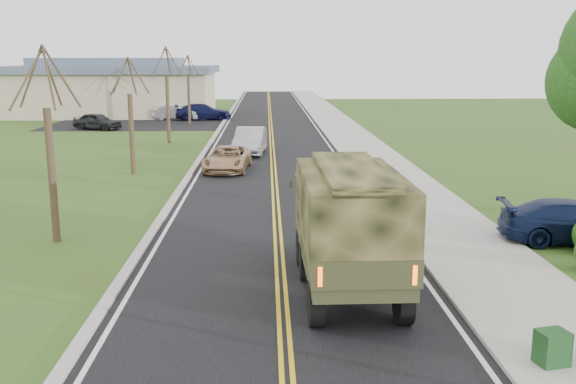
{
  "coord_description": "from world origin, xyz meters",
  "views": [
    {
      "loc": [
        -0.35,
        -9.75,
        5.71
      ],
      "look_at": [
        0.28,
        8.78,
        1.8
      ],
      "focal_mm": 40.0,
      "sensor_mm": 36.0,
      "label": 1
    }
  ],
  "objects_px": {
    "pickup_navy": "(576,222)",
    "sedan_silver": "(250,141)",
    "suv_champagne": "(227,159)",
    "utility_box_far": "(552,348)",
    "military_truck": "(347,218)"
  },
  "relations": [
    {
      "from": "pickup_navy",
      "to": "sedan_silver",
      "type": "bearing_deg",
      "value": 36.12
    },
    {
      "from": "suv_champagne",
      "to": "utility_box_far",
      "type": "xyz_separation_m",
      "value": [
        7.29,
        -21.59,
        -0.2
      ]
    },
    {
      "from": "military_truck",
      "to": "suv_champagne",
      "type": "height_order",
      "value": "military_truck"
    },
    {
      "from": "sedan_silver",
      "to": "utility_box_far",
      "type": "height_order",
      "value": "sedan_silver"
    },
    {
      "from": "suv_champagne",
      "to": "military_truck",
      "type": "bearing_deg",
      "value": -71.89
    },
    {
      "from": "pickup_navy",
      "to": "suv_champagne",
      "type": "bearing_deg",
      "value": 48.2
    },
    {
      "from": "military_truck",
      "to": "pickup_navy",
      "type": "height_order",
      "value": "military_truck"
    },
    {
      "from": "military_truck",
      "to": "sedan_silver",
      "type": "bearing_deg",
      "value": 96.53
    },
    {
      "from": "military_truck",
      "to": "utility_box_far",
      "type": "bearing_deg",
      "value": -53.31
    },
    {
      "from": "sedan_silver",
      "to": "utility_box_far",
      "type": "xyz_separation_m",
      "value": [
        6.27,
        -27.46,
        -0.36
      ]
    },
    {
      "from": "pickup_navy",
      "to": "utility_box_far",
      "type": "height_order",
      "value": "pickup_navy"
    },
    {
      "from": "sedan_silver",
      "to": "utility_box_far",
      "type": "distance_m",
      "value": 28.17
    },
    {
      "from": "military_truck",
      "to": "utility_box_far",
      "type": "xyz_separation_m",
      "value": [
        3.31,
        -4.32,
        -1.42
      ]
    },
    {
      "from": "pickup_navy",
      "to": "military_truck",
      "type": "bearing_deg",
      "value": 123.94
    },
    {
      "from": "sedan_silver",
      "to": "pickup_navy",
      "type": "bearing_deg",
      "value": -56.73
    }
  ]
}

